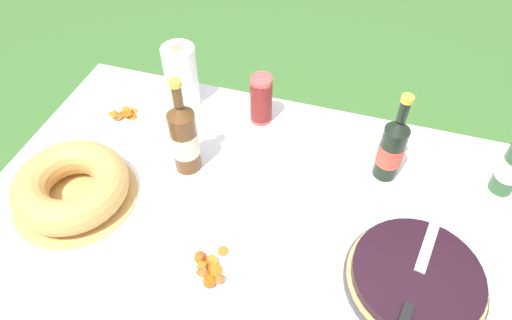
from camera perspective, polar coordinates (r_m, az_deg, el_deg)
garden_table at (r=1.32m, az=-1.99°, el=-10.40°), size 1.51×1.12×0.71m
tablecloth at (r=1.27m, az=-2.05°, el=-9.16°), size 1.52×1.13×0.10m
berry_tart at (r=1.22m, az=19.33°, el=-13.80°), size 0.35×0.35×0.06m
serving_knife at (r=1.17m, az=19.40°, el=-14.11°), size 0.10×0.37×0.01m
bundt_cake at (r=1.38m, az=-22.09°, el=-3.10°), size 0.35×0.35×0.11m
cup_stack at (r=1.49m, az=0.65°, el=7.57°), size 0.07×0.07×0.18m
cider_bottle_amber at (r=1.33m, az=-8.99°, el=2.82°), size 0.08×0.08×0.33m
juice_bottle_red at (r=1.36m, az=16.64°, el=1.46°), size 0.07×0.07×0.30m
snack_plate_near at (r=1.19m, az=-5.63°, el=-13.71°), size 0.22×0.22×0.05m
snack_plate_left at (r=1.60m, az=-15.57°, el=5.29°), size 0.20×0.20×0.06m
paper_towel_roll at (r=1.57m, az=-9.33°, el=10.32°), size 0.11×0.11×0.22m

